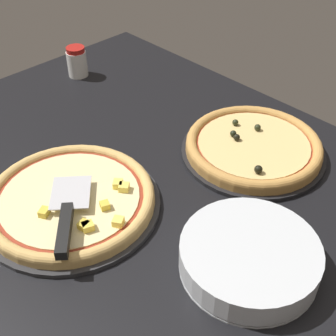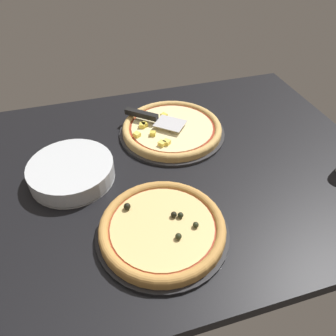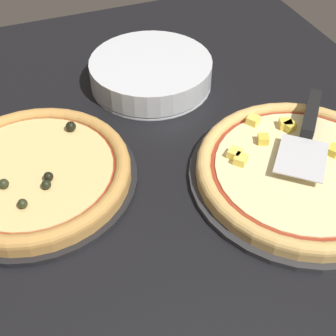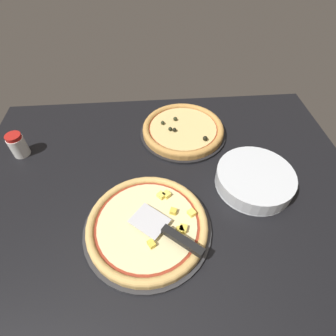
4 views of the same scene
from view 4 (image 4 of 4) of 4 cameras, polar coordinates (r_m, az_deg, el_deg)
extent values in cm
cube|color=black|center=(90.28, -0.67, -4.03)|extent=(133.32, 99.36, 3.60)
cylinder|color=#2D2D30|center=(79.09, -4.46, -12.84)|extent=(37.38, 37.38, 1.00)
cylinder|color=#DBAD60|center=(77.99, -4.51, -12.39)|extent=(35.14, 35.14, 1.52)
torus|color=#DBAD60|center=(77.33, -4.55, -12.11)|extent=(35.14, 35.14, 2.40)
cylinder|color=maroon|center=(77.27, -4.55, -12.08)|extent=(30.54, 30.54, 0.15)
cylinder|color=beige|center=(77.16, -4.56, -12.03)|extent=(28.81, 28.81, 0.40)
cube|color=#F9E05B|center=(81.32, -1.50, -5.97)|extent=(2.89, 2.91, 1.42)
cube|color=#F9E05B|center=(78.08, 5.16, -9.68)|extent=(2.78, 2.81, 1.42)
cube|color=#F9E05B|center=(81.49, -0.61, -5.78)|extent=(2.93, 2.93, 1.42)
cube|color=yellow|center=(75.04, 2.71, -13.31)|extent=(2.15, 2.35, 1.42)
cube|color=yellow|center=(78.07, 1.15, -9.39)|extent=(2.38, 2.35, 1.42)
cube|color=yellow|center=(73.20, -3.63, -16.14)|extent=(2.59, 2.76, 1.42)
cube|color=#F4D64C|center=(75.28, 3.34, -13.01)|extent=(2.60, 2.68, 1.42)
cylinder|color=black|center=(106.56, 3.25, 7.67)|extent=(34.19, 34.19, 1.00)
cylinder|color=#C68E47|center=(105.66, 3.29, 8.25)|extent=(32.14, 32.14, 1.80)
torus|color=#C68E47|center=(105.08, 3.31, 8.63)|extent=(32.14, 32.14, 2.54)
cylinder|color=maroon|center=(105.04, 3.31, 8.66)|extent=(27.94, 27.94, 0.15)
cylinder|color=#E5C67A|center=(104.96, 3.31, 8.72)|extent=(26.36, 26.36, 0.40)
sphere|color=#282D19|center=(105.78, -1.16, 9.83)|extent=(1.52, 1.52, 1.52)
sphere|color=black|center=(102.78, 0.50, 8.51)|extent=(1.53, 1.53, 1.53)
sphere|color=black|center=(102.40, 1.42, 8.33)|extent=(1.58, 1.58, 1.58)
sphere|color=#282D19|center=(107.77, 1.58, 10.67)|extent=(1.60, 1.60, 1.60)
sphere|color=black|center=(99.35, 8.10, 6.40)|extent=(1.82, 1.82, 1.82)
cube|color=silver|center=(75.63, -4.07, -11.35)|extent=(12.59, 12.36, 0.24)
cube|color=black|center=(71.66, 3.18, -15.51)|extent=(11.00, 9.81, 2.00)
cylinder|color=silver|center=(92.79, 17.96, -3.26)|extent=(25.39, 25.39, 0.70)
cylinder|color=silver|center=(92.27, 18.06, -2.99)|extent=(25.39, 25.39, 0.70)
cylinder|color=silver|center=(91.75, 18.17, -2.71)|extent=(25.39, 25.39, 0.70)
cylinder|color=silver|center=(91.23, 18.27, -2.43)|extent=(25.39, 25.39, 0.70)
cylinder|color=silver|center=(90.72, 18.37, -2.15)|extent=(25.39, 25.39, 0.70)
cylinder|color=silver|center=(90.21, 18.47, -1.87)|extent=(25.39, 25.39, 0.70)
cylinder|color=silver|center=(89.70, 18.58, -1.58)|extent=(25.39, 25.39, 0.70)
cylinder|color=silver|center=(89.20, 18.69, -1.29)|extent=(25.39, 25.39, 0.70)
cylinder|color=white|center=(110.13, -29.78, 4.14)|extent=(5.91, 5.91, 7.63)
cylinder|color=#B21E19|center=(107.50, -30.67, 5.86)|extent=(5.44, 5.44, 1.40)
camera|label=1|loc=(0.62, 83.94, 5.44)|focal=50.00mm
camera|label=2|loc=(1.33, 9.79, 47.23)|focal=35.00mm
camera|label=3|loc=(0.93, -41.46, 30.86)|focal=50.00mm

